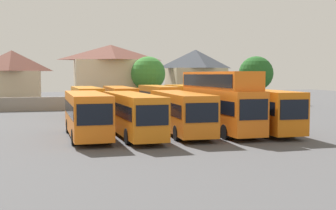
{
  "coord_description": "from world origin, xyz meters",
  "views": [
    {
      "loc": [
        -9.53,
        -32.7,
        4.72
      ],
      "look_at": [
        0.0,
        3.0,
        2.11
      ],
      "focal_mm": 46.24,
      "sensor_mm": 36.0,
      "label": 1
    }
  ],
  "objects_px": {
    "bus_1": "(87,112)",
    "bus_3": "(180,110)",
    "tree_behind_wall": "(256,74)",
    "bus_9": "(187,98)",
    "bus_2": "(132,112)",
    "bus_5": "(259,108)",
    "bus_6": "(87,100)",
    "house_terrace_right": "(196,76)",
    "tree_right_of_lot": "(148,74)",
    "house_terrace_left": "(12,78)",
    "bus_8": "(158,98)",
    "house_terrace_centre": "(111,75)",
    "bus_4": "(219,98)",
    "bus_7": "(119,100)"
  },
  "relations": [
    {
      "from": "bus_2",
      "to": "tree_right_of_lot",
      "type": "xyz_separation_m",
      "value": [
        7.53,
        28.52,
        2.96
      ]
    },
    {
      "from": "bus_6",
      "to": "bus_5",
      "type": "bearing_deg",
      "value": 36.79
    },
    {
      "from": "bus_8",
      "to": "house_terrace_right",
      "type": "distance_m",
      "value": 21.29
    },
    {
      "from": "bus_5",
      "to": "bus_6",
      "type": "xyz_separation_m",
      "value": [
        -12.78,
        15.83,
        -0.07
      ]
    },
    {
      "from": "bus_3",
      "to": "tree_behind_wall",
      "type": "relative_size",
      "value": 1.59
    },
    {
      "from": "tree_right_of_lot",
      "to": "house_terrace_left",
      "type": "bearing_deg",
      "value": 164.95
    },
    {
      "from": "bus_4",
      "to": "house_terrace_left",
      "type": "bearing_deg",
      "value": -151.96
    },
    {
      "from": "bus_6",
      "to": "bus_9",
      "type": "distance_m",
      "value": 11.8
    },
    {
      "from": "bus_7",
      "to": "house_terrace_left",
      "type": "bearing_deg",
      "value": -143.48
    },
    {
      "from": "bus_9",
      "to": "tree_behind_wall",
      "type": "height_order",
      "value": "tree_behind_wall"
    },
    {
      "from": "bus_1",
      "to": "bus_9",
      "type": "bearing_deg",
      "value": 139.98
    },
    {
      "from": "bus_1",
      "to": "tree_right_of_lot",
      "type": "xyz_separation_m",
      "value": [
        10.9,
        28.4,
        2.91
      ]
    },
    {
      "from": "bus_9",
      "to": "bus_2",
      "type": "bearing_deg",
      "value": -32.45
    },
    {
      "from": "tree_right_of_lot",
      "to": "bus_9",
      "type": "bearing_deg",
      "value": -80.48
    },
    {
      "from": "house_terrace_centre",
      "to": "bus_8",
      "type": "bearing_deg",
      "value": -78.68
    },
    {
      "from": "bus_9",
      "to": "bus_7",
      "type": "bearing_deg",
      "value": -88.39
    },
    {
      "from": "bus_2",
      "to": "bus_8",
      "type": "xyz_separation_m",
      "value": [
        6.02,
        16.23,
        0.08
      ]
    },
    {
      "from": "house_terrace_left",
      "to": "house_terrace_centre",
      "type": "xyz_separation_m",
      "value": [
        14.12,
        -0.91,
        0.48
      ]
    },
    {
      "from": "bus_2",
      "to": "bus_8",
      "type": "height_order",
      "value": "bus_8"
    },
    {
      "from": "house_terrace_right",
      "to": "tree_behind_wall",
      "type": "relative_size",
      "value": 1.21
    },
    {
      "from": "bus_9",
      "to": "house_terrace_right",
      "type": "bearing_deg",
      "value": 156.54
    },
    {
      "from": "bus_4",
      "to": "house_terrace_right",
      "type": "distance_m",
      "value": 35.29
    },
    {
      "from": "house_terrace_right",
      "to": "bus_4",
      "type": "bearing_deg",
      "value": -105.44
    },
    {
      "from": "bus_5",
      "to": "tree_behind_wall",
      "type": "height_order",
      "value": "tree_behind_wall"
    },
    {
      "from": "bus_4",
      "to": "bus_2",
      "type": "bearing_deg",
      "value": -87.62
    },
    {
      "from": "house_terrace_right",
      "to": "bus_5",
      "type": "bearing_deg",
      "value": -100.08
    },
    {
      "from": "bus_5",
      "to": "bus_7",
      "type": "xyz_separation_m",
      "value": [
        -9.14,
        15.86,
        -0.07
      ]
    },
    {
      "from": "bus_1",
      "to": "bus_3",
      "type": "relative_size",
      "value": 0.92
    },
    {
      "from": "bus_6",
      "to": "bus_8",
      "type": "bearing_deg",
      "value": 91.1
    },
    {
      "from": "bus_2",
      "to": "tree_behind_wall",
      "type": "xyz_separation_m",
      "value": [
        22.27,
        24.02,
        3.0
      ]
    },
    {
      "from": "bus_2",
      "to": "tree_behind_wall",
      "type": "distance_m",
      "value": 32.89
    },
    {
      "from": "house_terrace_right",
      "to": "bus_3",
      "type": "bearing_deg",
      "value": -110.52
    },
    {
      "from": "bus_2",
      "to": "bus_7",
      "type": "distance_m",
      "value": 15.85
    },
    {
      "from": "bus_7",
      "to": "tree_behind_wall",
      "type": "bearing_deg",
      "value": 112.33
    },
    {
      "from": "bus_2",
      "to": "bus_5",
      "type": "height_order",
      "value": "bus_5"
    },
    {
      "from": "bus_2",
      "to": "house_terrace_centre",
      "type": "height_order",
      "value": "house_terrace_centre"
    },
    {
      "from": "bus_2",
      "to": "bus_9",
      "type": "xyz_separation_m",
      "value": [
        9.58,
        16.31,
        0.08
      ]
    },
    {
      "from": "bus_8",
      "to": "bus_3",
      "type": "bearing_deg",
      "value": -8.7
    },
    {
      "from": "bus_7",
      "to": "bus_8",
      "type": "height_order",
      "value": "bus_8"
    },
    {
      "from": "house_terrace_right",
      "to": "tree_right_of_lot",
      "type": "distance_m",
      "value": 10.94
    },
    {
      "from": "bus_3",
      "to": "bus_7",
      "type": "height_order",
      "value": "bus_7"
    },
    {
      "from": "tree_behind_wall",
      "to": "bus_9",
      "type": "bearing_deg",
      "value": -148.7
    },
    {
      "from": "bus_1",
      "to": "bus_4",
      "type": "bearing_deg",
      "value": 90.59
    },
    {
      "from": "bus_6",
      "to": "bus_3",
      "type": "bearing_deg",
      "value": 20.06
    },
    {
      "from": "bus_6",
      "to": "house_terrace_right",
      "type": "xyz_separation_m",
      "value": [
        18.91,
        18.7,
        2.56
      ]
    },
    {
      "from": "bus_2",
      "to": "bus_9",
      "type": "bearing_deg",
      "value": 147.22
    },
    {
      "from": "house_terrace_right",
      "to": "bus_7",
      "type": "bearing_deg",
      "value": -129.28
    },
    {
      "from": "bus_9",
      "to": "tree_right_of_lot",
      "type": "bearing_deg",
      "value": -172.5
    },
    {
      "from": "bus_9",
      "to": "house_terrace_centre",
      "type": "height_order",
      "value": "house_terrace_centre"
    },
    {
      "from": "house_terrace_centre",
      "to": "bus_4",
      "type": "bearing_deg",
      "value": -81.88
    }
  ]
}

